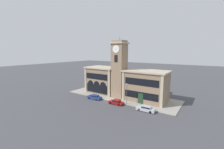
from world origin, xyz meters
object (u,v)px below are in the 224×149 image
parked_car_mid (116,102)px  parked_car_far (146,108)px  street_lamp (127,91)px  parked_car_near (95,97)px

parked_car_mid → parked_car_far: 8.98m
parked_car_far → street_lamp: 7.37m
parked_car_near → parked_car_mid: size_ratio=1.07×
parked_car_near → street_lamp: size_ratio=0.79×
parked_car_far → street_lamp: (-6.40, 1.49, 3.34)m
parked_car_near → street_lamp: bearing=-174.8°
parked_car_near → parked_car_mid: (8.22, 0.00, 0.02)m
parked_car_near → street_lamp: street_lamp is taller
parked_car_mid → street_lamp: size_ratio=0.74×
parked_car_near → parked_car_far: parked_car_far is taller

